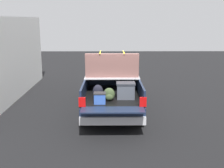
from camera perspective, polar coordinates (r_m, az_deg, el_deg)
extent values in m
plane|color=black|center=(10.96, -0.03, -4.91)|extent=(40.00, 40.00, 0.00)
cube|color=#162138|center=(10.79, -0.03, -1.75)|extent=(5.50, 1.92, 0.45)
cube|color=black|center=(9.57, 0.03, -2.15)|extent=(2.80, 1.80, 0.04)
cube|color=#162138|center=(9.55, -5.56, -0.82)|extent=(2.80, 0.06, 0.50)
cube|color=#162138|center=(9.56, 5.61, -0.79)|extent=(2.80, 0.06, 0.50)
cube|color=#162138|center=(10.84, -0.03, 0.91)|extent=(0.06, 1.80, 0.50)
cube|color=#162138|center=(7.96, 0.14, -5.29)|extent=(0.55, 1.80, 0.04)
cube|color=#B2B2B7|center=(10.21, -0.01, 1.70)|extent=(1.25, 1.92, 0.04)
cube|color=#162138|center=(12.00, -0.08, 2.08)|extent=(2.30, 1.92, 0.50)
cube|color=#2D3842|center=(11.82, -0.08, 4.30)|extent=(1.94, 1.76, 0.47)
cube|color=#162138|center=(13.34, -0.12, 2.92)|extent=(0.40, 1.82, 0.38)
cube|color=#B2B2B7|center=(8.22, 0.13, -7.29)|extent=(0.24, 1.92, 0.24)
cube|color=red|center=(8.19, -6.06, -3.65)|extent=(0.06, 0.20, 0.28)
cube|color=red|center=(8.21, 6.29, -3.62)|extent=(0.06, 0.20, 0.28)
cylinder|color=black|center=(12.56, -4.11, -0.64)|extent=(0.83, 0.30, 0.83)
cylinder|color=black|center=(12.57, 3.92, -0.63)|extent=(0.83, 0.30, 0.83)
cylinder|color=black|center=(9.20, -5.45, -5.76)|extent=(0.83, 0.30, 0.83)
cylinder|color=black|center=(9.22, 5.57, -5.73)|extent=(0.83, 0.30, 0.83)
cube|color=#474C56|center=(8.98, 2.77, -1.48)|extent=(0.40, 0.55, 0.47)
cube|color=#31353C|center=(8.92, 2.79, 0.14)|extent=(0.44, 0.59, 0.05)
ellipsoid|color=#384728|center=(8.74, -0.59, -2.09)|extent=(0.20, 0.36, 0.41)
ellipsoid|color=#384728|center=(8.65, -0.59, -2.67)|extent=(0.09, 0.25, 0.18)
ellipsoid|color=black|center=(9.02, -2.87, -1.52)|extent=(0.20, 0.33, 0.44)
ellipsoid|color=black|center=(8.93, -2.89, -2.11)|extent=(0.09, 0.23, 0.19)
cube|color=#3359B2|center=(8.46, -2.49, -2.98)|extent=(0.26, 0.34, 0.30)
cube|color=#262628|center=(8.42, -2.50, -1.87)|extent=(0.28, 0.36, 0.04)
cube|color=brown|center=(10.16, -0.01, 2.97)|extent=(0.88, 1.85, 0.42)
cube|color=brown|center=(9.75, 0.01, 4.98)|extent=(0.16, 1.85, 0.40)
cube|color=brown|center=(10.19, -4.67, 4.77)|extent=(0.64, 0.20, 0.22)
cube|color=brown|center=(10.20, 4.64, 4.79)|extent=(0.64, 0.20, 0.22)
cube|color=yellow|center=(10.08, -2.39, 6.44)|extent=(0.98, 0.03, 0.02)
cube|color=yellow|center=(10.09, 2.37, 6.44)|extent=(0.98, 0.03, 0.02)
cube|color=white|center=(12.90, -19.17, 4.99)|extent=(8.18, 0.36, 3.47)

